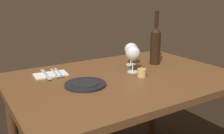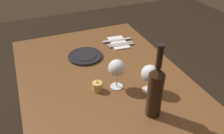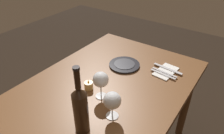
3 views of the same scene
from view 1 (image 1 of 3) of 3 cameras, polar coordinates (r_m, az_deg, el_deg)
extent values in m
cube|color=brown|center=(1.48, 2.60, -2.73)|extent=(1.30, 0.90, 0.04)
cylinder|color=#50311A|center=(2.23, 9.30, -6.55)|extent=(0.06, 0.06, 0.70)
cylinder|color=#50311A|center=(1.77, -21.41, -13.84)|extent=(0.06, 0.06, 0.70)
cylinder|color=white|center=(1.72, 4.29, 0.55)|extent=(0.07, 0.07, 0.00)
cylinder|color=white|center=(1.71, 4.31, 1.67)|extent=(0.01, 0.01, 0.07)
sphere|color=white|center=(1.69, 4.36, 3.95)|extent=(0.09, 0.09, 0.09)
cylinder|color=beige|center=(1.70, 4.36, 3.93)|extent=(0.07, 0.07, 0.03)
cylinder|color=white|center=(1.56, 4.66, -1.08)|extent=(0.07, 0.07, 0.00)
cylinder|color=white|center=(1.55, 4.70, 0.39)|extent=(0.01, 0.01, 0.08)
sphere|color=white|center=(1.53, 4.76, 3.14)|extent=(0.09, 0.09, 0.09)
cylinder|color=beige|center=(1.53, 4.76, 3.10)|extent=(0.07, 0.07, 0.03)
cylinder|color=black|center=(1.74, 9.75, 4.19)|extent=(0.07, 0.07, 0.22)
cone|color=black|center=(1.72, 9.95, 8.35)|extent=(0.07, 0.07, 0.03)
cylinder|color=black|center=(1.71, 10.05, 10.47)|extent=(0.03, 0.03, 0.09)
cylinder|color=black|center=(1.71, 10.14, 12.22)|extent=(0.03, 0.03, 0.01)
cylinder|color=#DBB266|center=(1.47, 6.73, -1.32)|extent=(0.05, 0.05, 0.05)
cylinder|color=white|center=(1.47, 6.72, -1.54)|extent=(0.04, 0.04, 0.03)
cone|color=#F99E2D|center=(1.46, 6.77, -0.04)|extent=(0.01, 0.01, 0.02)
cylinder|color=black|center=(1.33, -6.05, -3.94)|extent=(0.22, 0.22, 0.01)
cylinder|color=black|center=(1.32, -6.06, -3.59)|extent=(0.15, 0.15, 0.00)
cube|color=white|center=(1.54, -13.71, -1.67)|extent=(0.20, 0.13, 0.01)
cube|color=silver|center=(1.54, -12.85, -1.29)|extent=(0.03, 0.18, 0.00)
cube|color=silver|center=(1.55, -11.98, -1.15)|extent=(0.03, 0.18, 0.00)
cube|color=silver|center=(1.53, -14.79, -1.60)|extent=(0.04, 0.21, 0.00)
camera|label=2|loc=(2.00, 36.85, 22.45)|focal=38.04mm
camera|label=3|loc=(2.44, 11.22, 23.89)|focal=33.88mm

